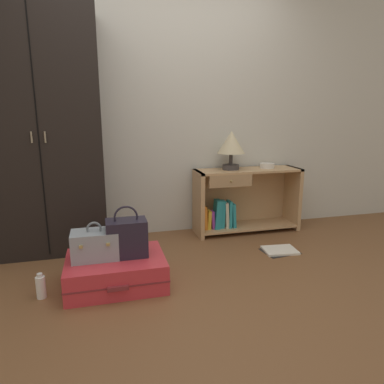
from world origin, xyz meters
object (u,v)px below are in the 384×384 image
Objects in this scene: bowl at (267,166)px; open_book_on_floor at (280,250)px; handbag at (127,237)px; bookshelf at (242,200)px; table_lamp at (231,144)px; suitcase_large at (116,271)px; train_case at (95,245)px; bottle at (41,287)px; wardrobe at (43,135)px.

bowl is 0.94m from open_book_on_floor.
handbag is (-1.54, -0.89, -0.34)m from bowl.
table_lamp is at bearing 175.13° from bookshelf.
table_lamp is 0.55× the size of suitcase_large.
train_case is 1.65m from open_book_on_floor.
bookshelf reaches higher than open_book_on_floor.
train_case is at bearing 11.50° from bottle.
open_book_on_floor is at bearing 10.38° from handbag.
wardrobe is 1.76m from table_lamp.
open_book_on_floor is (2.00, -0.57, -1.04)m from wardrobe.
bookshelf is at bearing 30.57° from train_case.
bookshelf is 6.21× the size of bottle.
table_lamp is at bearing 111.20° from open_book_on_floor.
bookshelf is 2.83× the size of table_lamp.
handbag is 2.12× the size of bottle.
table_lamp is at bearing 29.18° from bottle.
wardrobe reaches higher than suitcase_large.
open_book_on_floor is at bearing 8.70° from train_case.
bookshelf is 1.73m from train_case.
train_case is 0.86× the size of handbag.
table_lamp is at bearing 36.55° from suitcase_large.
train_case is (-0.14, 0.02, 0.21)m from suitcase_large.
handbag is 1.12× the size of open_book_on_floor.
bottle is (-1.73, -0.96, -0.84)m from table_lamp.
bookshelf is at bearing -179.98° from bowl.
table_lamp is 2.15m from bottle.
bottle is at bearing -88.35° from wardrobe.
wardrobe is 1.31m from bottle.
handbag is at bearing -150.05° from bowl.
table_lamp reaches higher than handbag.
wardrobe is 1.16m from train_case.
bookshelf reaches higher than handbag.
table_lamp is 2.19× the size of bottle.
suitcase_large is 0.26m from handbag.
train_case is (0.39, -0.81, -0.73)m from wardrobe.
wardrobe is 11.75× the size of bottle.
bookshelf is 0.72m from open_book_on_floor.
bottle is (-2.13, -0.95, -0.61)m from bowl.
bookshelf is at bearing 2.01° from wardrobe.
wardrobe is 13.76× the size of bowl.
handbag reaches higher than suitcase_large.
open_book_on_floor is (1.47, 0.26, -0.10)m from suitcase_large.
wardrobe reaches higher than bookshelf.
bottle is at bearing -152.81° from bookshelf.
bookshelf is 0.45m from bowl.
suitcase_large is at bearing -146.48° from bookshelf.
suitcase_large is at bearing -169.90° from open_book_on_floor.
handbag is at bearing 5.66° from suitcase_large.
suitcase_large is at bearing -57.34° from wardrobe.
table_lamp is 1.73m from train_case.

